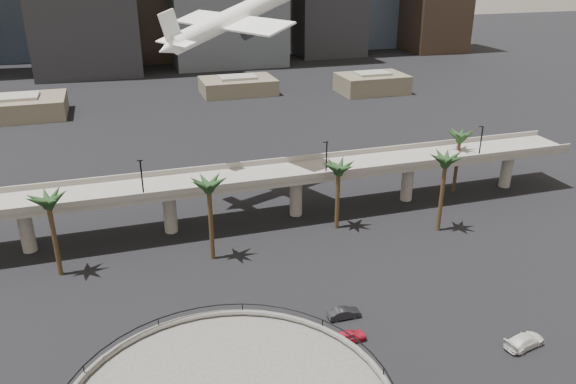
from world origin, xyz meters
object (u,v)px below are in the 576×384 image
object	(u,v)px
airborne_jet	(233,18)
car_a	(349,336)
overpass	(234,184)
car_b	(344,313)
car_c	(525,341)

from	to	relation	value
airborne_jet	car_a	bearing A→B (deg)	-112.01
airborne_jet	car_a	world-z (taller)	airborne_jet
overpass	airborne_jet	xyz separation A→B (m)	(3.59, 12.81, 25.41)
car_b	overpass	bearing A→B (deg)	13.56
car_a	car_b	bearing A→B (deg)	-19.28
overpass	car_c	size ratio (longest dim) A/B	23.86
car_b	car_a	bearing A→B (deg)	164.70
car_a	car_b	distance (m)	4.75
airborne_jet	car_a	xyz separation A→B (m)	(2.38, -48.55, -32.01)
car_c	car_a	bearing A→B (deg)	58.05
car_a	car_c	xyz separation A→B (m)	(19.54, -7.12, 0.05)
car_b	airborne_jet	bearing A→B (deg)	5.22
car_a	car_b	xyz separation A→B (m)	(1.29, 4.57, -0.03)
car_a	overpass	bearing A→B (deg)	5.95
airborne_jet	car_b	bearing A→B (deg)	-110.05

